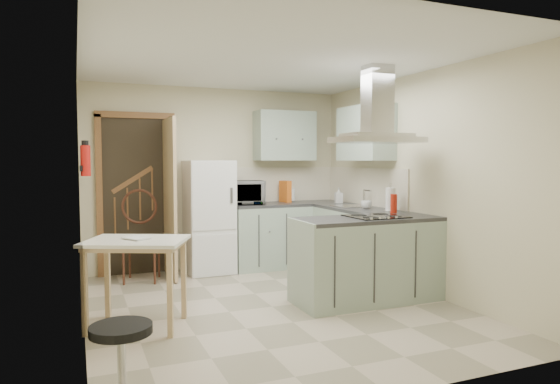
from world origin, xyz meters
name	(u,v)px	position (x,y,z in m)	size (l,w,h in m)	color
floor	(272,307)	(0.00, 0.00, 0.00)	(4.20, 4.20, 0.00)	tan
ceiling	(272,60)	(0.00, 0.00, 2.50)	(4.20, 4.20, 0.00)	silver
back_wall	(217,178)	(0.00, 2.10, 1.25)	(3.60, 3.60, 0.00)	beige
left_wall	(81,190)	(-1.80, 0.00, 1.25)	(4.20, 4.20, 0.00)	beige
right_wall	(418,182)	(1.80, 0.00, 1.25)	(4.20, 4.20, 0.00)	beige
doorway	(137,195)	(-1.10, 2.07, 1.05)	(1.10, 0.12, 2.10)	brown
fridge	(209,217)	(-0.20, 1.80, 0.75)	(0.60, 0.60, 1.50)	white
counter_back	(269,235)	(0.66, 1.80, 0.45)	(1.08, 0.60, 0.90)	#9EB2A0
counter_right	(345,239)	(1.50, 1.12, 0.45)	(0.60, 1.95, 0.90)	#9EB2A0
splashback	(281,184)	(0.96, 2.09, 1.15)	(1.68, 0.02, 0.50)	beige
wall_cabinet_back	(285,136)	(0.95, 1.93, 1.85)	(0.85, 0.35, 0.70)	#9EB2A0
wall_cabinet_right	(365,133)	(1.62, 0.85, 1.85)	(0.35, 0.90, 0.70)	#9EB2A0
peninsula	(367,259)	(1.02, -0.18, 0.45)	(1.55, 0.65, 0.90)	#9EB2A0
hob	(376,216)	(1.12, -0.18, 0.91)	(0.58, 0.50, 0.01)	black
extractor_hood	(377,140)	(1.12, -0.18, 1.72)	(0.90, 0.55, 0.10)	silver
sink	(352,206)	(1.50, 0.95, 0.91)	(0.45, 0.40, 0.01)	silver
fire_extinguisher	(86,161)	(-1.74, 0.90, 1.50)	(0.10, 0.10, 0.32)	#B2140F
drop_leaf_table	(137,283)	(-1.35, -0.11, 0.40)	(0.85, 0.64, 0.80)	tan
bentwood_chair	(141,240)	(-1.10, 1.63, 0.52)	(0.46, 0.46, 1.03)	#462A17
stool	(122,365)	(-1.61, -1.57, 0.25)	(0.38, 0.38, 0.51)	black
microwave	(243,193)	(0.27, 1.80, 1.06)	(0.58, 0.39, 0.32)	black
kettle	(290,194)	(1.03, 1.92, 1.01)	(0.15, 0.15, 0.22)	white
cereal_box	(285,191)	(0.95, 1.90, 1.05)	(0.08, 0.21, 0.31)	orange
soap_bottle	(339,195)	(1.59, 1.47, 1.01)	(0.10, 0.10, 0.22)	#A8A6B2
paper_towel	(390,199)	(1.60, 0.25, 1.04)	(0.11, 0.11, 0.29)	white
cup	(366,205)	(1.50, 0.60, 0.95)	(0.13, 0.13, 0.10)	white
red_bottle	(394,204)	(1.52, 0.06, 1.01)	(0.08, 0.08, 0.22)	red
book	(129,235)	(-1.42, -0.15, 0.85)	(0.17, 0.23, 0.10)	#A74D37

